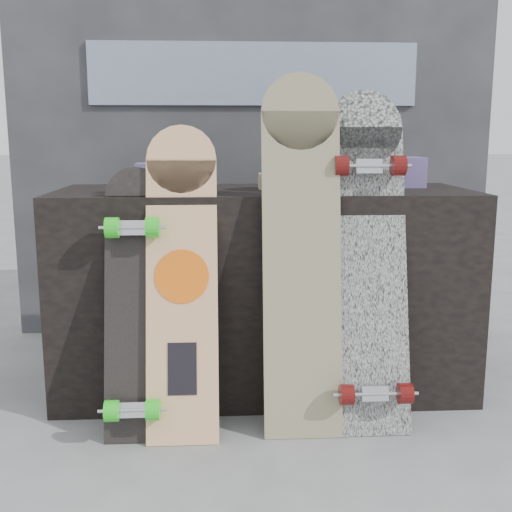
{
  "coord_description": "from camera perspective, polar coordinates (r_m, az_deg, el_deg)",
  "views": [
    {
      "loc": [
        -0.17,
        -1.99,
        1.01
      ],
      "look_at": [
        -0.05,
        0.2,
        0.59
      ],
      "focal_mm": 45.0,
      "sensor_mm": 36.0,
      "label": 1
    }
  ],
  "objects": [
    {
      "name": "skateboard_dark",
      "position": [
        2.2,
        -10.76,
        -3.85
      ],
      "size": [
        0.2,
        0.32,
        0.9
      ],
      "rotation": [
        -0.27,
        0.0,
        0.0
      ],
      "color": "black",
      "rests_on": "ground"
    },
    {
      "name": "ground",
      "position": [
        2.24,
        1.6,
        -16.1
      ],
      "size": [
        60.0,
        60.0,
        0.0
      ],
      "primitive_type": "plane",
      "color": "slate",
      "rests_on": "ground"
    },
    {
      "name": "merch_box_purple",
      "position": [
        2.56,
        -8.55,
        7.05
      ],
      "size": [
        0.18,
        0.12,
        0.1
      ],
      "primitive_type": "cube",
      "color": "#3F366F",
      "rests_on": "vendor_table"
    },
    {
      "name": "vendor_table",
      "position": [
        2.57,
        0.7,
        -2.99
      ],
      "size": [
        1.6,
        0.6,
        0.8
      ],
      "primitive_type": "cube",
      "color": "black",
      "rests_on": "ground"
    },
    {
      "name": "longboard_geisha",
      "position": [
        2.19,
        -6.6,
        -1.43
      ],
      "size": [
        0.24,
        0.31,
        1.05
      ],
      "rotation": [
        -0.28,
        0.0,
        0.0
      ],
      "color": "beige",
      "rests_on": "ground"
    },
    {
      "name": "merch_box_small",
      "position": [
        2.69,
        13.1,
        7.28
      ],
      "size": [
        0.14,
        0.14,
        0.12
      ],
      "primitive_type": "cube",
      "color": "#3F366F",
      "rests_on": "vendor_table"
    },
    {
      "name": "longboard_cascadia",
      "position": [
        2.25,
        9.96,
        0.26
      ],
      "size": [
        0.27,
        0.37,
        1.17
      ],
      "rotation": [
        -0.25,
        0.0,
        0.0
      ],
      "color": "silver",
      "rests_on": "ground"
    },
    {
      "name": "longboard_celtic",
      "position": [
        2.17,
        4.06,
        1.15
      ],
      "size": [
        0.27,
        0.25,
        1.22
      ],
      "rotation": [
        -0.19,
        0.0,
        0.0
      ],
      "color": "beige",
      "rests_on": "ground"
    },
    {
      "name": "merch_box_flat",
      "position": [
        2.54,
        2.76,
        6.67
      ],
      "size": [
        0.22,
        0.1,
        0.06
      ],
      "primitive_type": "cube",
      "color": "#D1B78C",
      "rests_on": "vendor_table"
    },
    {
      "name": "booth",
      "position": [
        3.34,
        -0.3,
        12.34
      ],
      "size": [
        2.4,
        0.22,
        2.2
      ],
      "color": "#2E2E32",
      "rests_on": "ground"
    }
  ]
}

